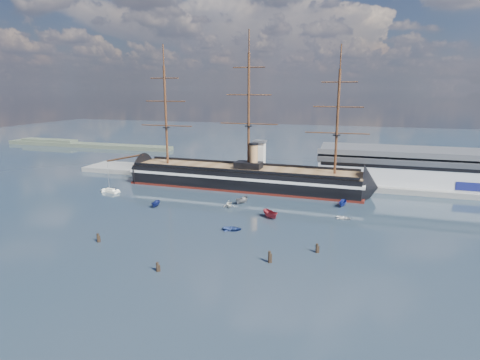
% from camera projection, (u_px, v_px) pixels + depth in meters
% --- Properties ---
extents(ground, '(600.00, 600.00, 0.00)m').
position_uv_depth(ground, '(226.00, 201.00, 135.76)').
color(ground, '#1F3342').
rests_on(ground, ground).
extents(quay, '(180.00, 18.00, 2.00)m').
position_uv_depth(quay, '(278.00, 181.00, 166.29)').
color(quay, slate).
rests_on(quay, ground).
extents(warehouse, '(63.00, 21.00, 11.60)m').
position_uv_depth(warehouse, '(402.00, 167.00, 154.15)').
color(warehouse, '#B7BABC').
rests_on(warehouse, ground).
extents(quay_tower, '(5.00, 5.00, 15.00)m').
position_uv_depth(quay_tower, '(260.00, 158.00, 163.38)').
color(quay_tower, silver).
rests_on(quay_tower, ground).
extents(shoreline, '(120.00, 10.00, 4.00)m').
position_uv_depth(shoreline, '(75.00, 144.00, 264.56)').
color(shoreline, '#3F4C38').
rests_on(shoreline, ground).
extents(warship, '(113.08, 18.51, 53.94)m').
position_uv_depth(warship, '(239.00, 177.00, 153.96)').
color(warship, black).
rests_on(warship, ground).
extents(sailboat, '(6.83, 3.61, 10.49)m').
position_uv_depth(sailboat, '(110.00, 191.00, 147.41)').
color(sailboat, white).
rests_on(sailboat, ground).
extents(motorboat_a, '(6.04, 2.77, 2.34)m').
position_uv_depth(motorboat_a, '(156.00, 207.00, 129.49)').
color(motorboat_a, navy).
rests_on(motorboat_a, ground).
extents(motorboat_b, '(1.86, 3.48, 1.54)m').
position_uv_depth(motorboat_b, '(232.00, 230.00, 108.01)').
color(motorboat_b, navy).
rests_on(motorboat_b, ground).
extents(motorboat_c, '(6.91, 4.97, 2.61)m').
position_uv_depth(motorboat_c, '(242.00, 204.00, 133.17)').
color(motorboat_c, slate).
rests_on(motorboat_c, ground).
extents(motorboat_d, '(7.28, 5.89, 2.47)m').
position_uv_depth(motorboat_d, '(229.00, 207.00, 129.22)').
color(motorboat_d, silver).
rests_on(motorboat_d, ground).
extents(motorboat_e, '(1.75, 2.86, 1.25)m').
position_uv_depth(motorboat_e, '(344.00, 219.00, 117.39)').
color(motorboat_e, silver).
rests_on(motorboat_e, ground).
extents(motorboat_f, '(6.53, 3.25, 2.50)m').
position_uv_depth(motorboat_f, '(343.00, 206.00, 129.99)').
color(motorboat_f, navy).
rests_on(motorboat_f, ground).
extents(motorboat_g, '(6.96, 7.36, 2.97)m').
position_uv_depth(motorboat_g, '(271.00, 218.00, 118.21)').
color(motorboat_g, '#A32D37').
rests_on(motorboat_g, ground).
extents(piling_near_left, '(0.64, 0.64, 2.98)m').
position_uv_depth(piling_near_left, '(98.00, 242.00, 99.87)').
color(piling_near_left, black).
rests_on(piling_near_left, ground).
extents(piling_near_mid, '(0.64, 0.64, 2.71)m').
position_uv_depth(piling_near_mid, '(158.00, 271.00, 83.89)').
color(piling_near_mid, black).
rests_on(piling_near_mid, ground).
extents(piling_near_right, '(0.64, 0.64, 3.42)m').
position_uv_depth(piling_near_right, '(269.00, 263.00, 88.04)').
color(piling_near_right, black).
rests_on(piling_near_right, ground).
extents(piling_far_right, '(0.64, 0.64, 2.91)m').
position_uv_depth(piling_far_right, '(317.00, 253.00, 93.44)').
color(piling_far_right, black).
rests_on(piling_far_right, ground).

